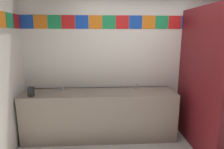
# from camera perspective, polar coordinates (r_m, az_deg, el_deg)

# --- Properties ---
(wall_back) EXTENTS (4.28, 0.09, 2.87)m
(wall_back) POSITION_cam_1_polar(r_m,az_deg,el_deg) (3.70, 8.37, 5.57)
(wall_back) COLOR silver
(wall_back) RESTS_ON ground_plane
(vanity_counter) EXTENTS (2.63, 0.59, 0.84)m
(vanity_counter) POSITION_cam_1_polar(r_m,az_deg,el_deg) (3.56, -3.55, -11.45)
(vanity_counter) COLOR gray
(vanity_counter) RESTS_ON ground_plane
(faucet_left) EXTENTS (0.04, 0.10, 0.14)m
(faucet_left) POSITION_cam_1_polar(r_m,az_deg,el_deg) (3.55, -14.34, -3.88)
(faucet_left) COLOR silver
(faucet_left) RESTS_ON vanity_counter
(faucet_right) EXTENTS (0.04, 0.10, 0.14)m
(faucet_right) POSITION_cam_1_polar(r_m,az_deg,el_deg) (3.54, 7.08, -3.63)
(faucet_right) COLOR silver
(faucet_right) RESTS_ON vanity_counter
(soap_dispenser) EXTENTS (0.09, 0.09, 0.16)m
(soap_dispenser) POSITION_cam_1_polar(r_m,az_deg,el_deg) (3.42, -22.59, -4.63)
(soap_dispenser) COLOR black
(soap_dispenser) RESTS_ON vanity_counter
(stall_divider) EXTENTS (0.92, 1.37, 2.24)m
(stall_divider) POSITION_cam_1_polar(r_m,az_deg,el_deg) (3.20, 28.39, -2.61)
(stall_divider) COLOR maroon
(stall_divider) RESTS_ON ground_plane
(toilet) EXTENTS (0.39, 0.49, 0.74)m
(toilet) POSITION_cam_1_polar(r_m,az_deg,el_deg) (4.08, 29.52, -11.83)
(toilet) COLOR white
(toilet) RESTS_ON ground_plane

